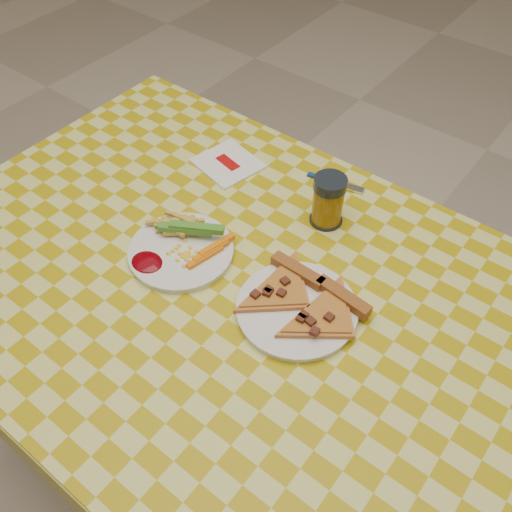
# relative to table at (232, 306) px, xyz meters

# --- Properties ---
(ground) EXTENTS (8.00, 8.00, 0.00)m
(ground) POSITION_rel_table_xyz_m (0.00, 0.00, -0.68)
(ground) COLOR beige
(ground) RESTS_ON ground
(table) EXTENTS (1.28, 0.88, 0.76)m
(table) POSITION_rel_table_xyz_m (0.00, 0.00, 0.00)
(table) COLOR white
(table) RESTS_ON ground
(plate_left) EXTENTS (0.26, 0.26, 0.01)m
(plate_left) POSITION_rel_table_xyz_m (-0.12, -0.01, 0.08)
(plate_left) COLOR white
(plate_left) RESTS_ON table
(plate_right) EXTENTS (0.24, 0.24, 0.01)m
(plate_right) POSITION_rel_table_xyz_m (0.14, 0.02, 0.08)
(plate_right) COLOR white
(plate_right) RESTS_ON table
(fries_veggies) EXTENTS (0.19, 0.18, 0.04)m
(fries_veggies) POSITION_rel_table_xyz_m (-0.13, 0.01, 0.10)
(fries_veggies) COLOR gold
(fries_veggies) RESTS_ON plate_left
(pizza_slices) EXTENTS (0.24, 0.23, 0.02)m
(pizza_slices) POSITION_rel_table_xyz_m (0.14, 0.04, 0.09)
(pizza_slices) COLOR #D08640
(pizza_slices) RESTS_ON plate_right
(drink_glass) EXTENTS (0.07, 0.07, 0.11)m
(drink_glass) POSITION_rel_table_xyz_m (0.05, 0.25, 0.13)
(drink_glass) COLOR black
(drink_glass) RESTS_ON table
(napkin) EXTENTS (0.16, 0.15, 0.01)m
(napkin) POSITION_rel_table_xyz_m (-0.23, 0.27, 0.08)
(napkin) COLOR white
(napkin) RESTS_ON table
(fork) EXTENTS (0.13, 0.04, 0.01)m
(fork) POSITION_rel_table_xyz_m (0.00, 0.36, 0.08)
(fork) COLOR navy
(fork) RESTS_ON table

